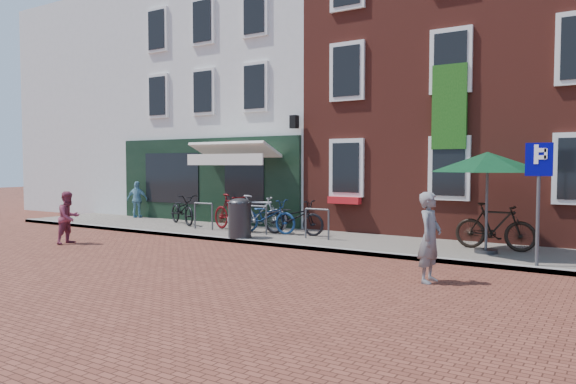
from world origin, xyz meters
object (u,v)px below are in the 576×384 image
Objects in this scene: parasol at (488,158)px; bicycle_2 at (267,216)px; bicycle_1 at (232,212)px; woman at (430,237)px; bicycle_5 at (495,227)px; litter_bin at (240,216)px; cafe_person at (137,199)px; parking_sign at (539,182)px; bicycle_0 at (182,210)px; boy at (69,218)px; bicycle_3 at (257,214)px; bicycle_4 at (294,217)px.

bicycle_2 is at bearing 178.05° from parasol.
bicycle_1 is 0.97× the size of bicycle_2.
woman is 3.77m from bicycle_5.
litter_bin is at bearing 173.21° from bicycle_2.
parasol reaches higher than cafe_person.
woman is at bearing -94.82° from parasol.
bicycle_0 is (-11.03, 1.62, -1.16)m from parking_sign.
woman is at bearing -94.10° from boy.
cafe_person is 0.75× the size of bicycle_3.
bicycle_0 is at bearing 63.43° from bicycle_3.
bicycle_1 is 1.00× the size of bicycle_3.
bicycle_4 is (1.17, 0.15, -0.05)m from bicycle_3.
cafe_person is 0.72× the size of bicycle_2.
bicycle_1 is at bearing 89.53° from bicycle_4.
parking_sign reaches higher than woman.
woman is (-0.27, -3.21, -1.43)m from parasol.
bicycle_0 is (-9.56, 3.77, -0.21)m from woman.
cafe_person is at bearing 93.92° from bicycle_1.
parking_sign is 11.37m from boy.
cafe_person is 7.57m from bicycle_4.
boy is at bearing 114.98° from bicycle_5.
boy is 4.59m from bicycle_1.
bicycle_5 reaches higher than bicycle_2.
bicycle_3 is (6.33, -1.13, -0.13)m from cafe_person.
boy is 0.74× the size of bicycle_2.
parasol is 5.58m from bicycle_4.
litter_bin is 6.98m from cafe_person.
woman reaches higher than bicycle_1.
boy is at bearing -158.99° from parasol.
parasol is (6.23, 1.00, 1.55)m from litter_bin.
parasol is at bearing 173.10° from bicycle_5.
bicycle_5 is at bearing 124.96° from parking_sign.
parasol reaches higher than bicycle_2.
bicycle_0 is 3.36m from bicycle_3.
cafe_person is at bearing 76.94° from bicycle_2.
bicycle_5 is at bearing -106.70° from bicycle_3.
bicycle_3 is at bearing 102.68° from litter_bin.
woman is at bearing -85.96° from bicycle_0.
bicycle_2 is (-6.17, 0.21, -1.65)m from parasol.
cafe_person is 6.75m from bicycle_2.
cafe_person reaches higher than bicycle_2.
bicycle_0 is 1.03× the size of bicycle_1.
boy is (-10.99, -2.70, -1.07)m from parking_sign.
bicycle_3 is at bearing 145.41° from cafe_person.
boy reaches higher than bicycle_5.
boy is at bearing 94.97° from woman.
bicycle_3 is at bearing -47.44° from boy.
bicycle_2 is (0.06, 1.21, -0.10)m from litter_bin.
parking_sign reaches higher than litter_bin.
bicycle_1 is 1.27m from bicycle_2.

